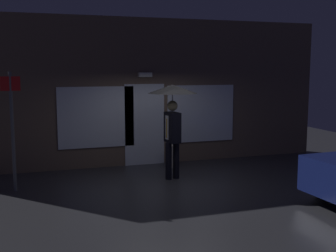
{
  "coord_description": "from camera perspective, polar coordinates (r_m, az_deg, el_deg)",
  "views": [
    {
      "loc": [
        -3.01,
        -8.88,
        2.63
      ],
      "look_at": [
        0.11,
        0.49,
        1.28
      ],
      "focal_mm": 45.49,
      "sensor_mm": 36.0,
      "label": 1
    }
  ],
  "objects": [
    {
      "name": "ground_plane",
      "position": [
        9.73,
        0.31,
        -7.87
      ],
      "size": [
        18.0,
        18.0,
        0.0
      ],
      "primitive_type": "plane",
      "color": "#2D2D33"
    },
    {
      "name": "building_facade",
      "position": [
        11.64,
        -3.39,
        4.48
      ],
      "size": [
        10.53,
        0.48,
        3.95
      ],
      "color": "brown",
      "rests_on": "ground"
    },
    {
      "name": "person_with_umbrella",
      "position": [
        9.95,
        0.6,
        2.9
      ],
      "size": [
        1.16,
        1.16,
        2.24
      ],
      "rotation": [
        0.0,
        0.0,
        1.7
      ],
      "color": "black",
      "rests_on": "ground"
    },
    {
      "name": "street_sign_post",
      "position": [
        9.55,
        -20.14,
        0.18
      ],
      "size": [
        0.4,
        0.07,
        2.55
      ],
      "color": "#595B60",
      "rests_on": "ground"
    },
    {
      "name": "sidewalk_bollard",
      "position": [
        11.35,
        0.43,
        -4.05
      ],
      "size": [
        0.25,
        0.25,
        0.6
      ],
      "primitive_type": "cylinder",
      "color": "#B2A899",
      "rests_on": "ground"
    }
  ]
}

